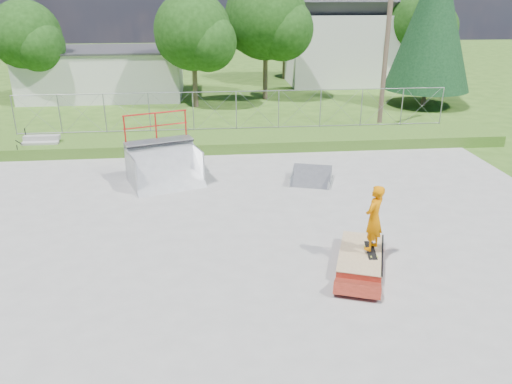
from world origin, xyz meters
TOP-DOWN VIEW (x-y plane):
  - ground at (0.00, 0.00)m, footprint 120.00×120.00m
  - concrete_pad at (0.00, 0.00)m, footprint 20.00×16.00m
  - grass_berm at (0.00, 9.50)m, footprint 24.00×3.00m
  - grind_box at (2.42, -1.51)m, footprint 1.78×2.47m
  - quarter_pipe at (-2.94, 4.75)m, footprint 3.01×2.77m
  - flat_bank_ramp at (2.34, 4.40)m, footprint 1.83×1.89m
  - skateboard at (2.66, -1.56)m, footprint 0.33×0.82m
  - skater at (2.66, -1.56)m, footprint 0.73×0.73m
  - concrete_stairs at (-8.50, 8.70)m, footprint 1.50×1.60m
  - chain_link_fence at (0.00, 10.50)m, footprint 20.00×0.06m
  - utility_building_flat at (-8.00, 22.00)m, footprint 10.00×6.00m
  - gable_house at (9.00, 26.00)m, footprint 8.40×6.08m
  - utility_pole at (7.50, 12.00)m, footprint 0.24×0.24m
  - tree_left_near at (-1.75, 17.83)m, footprint 4.76×4.48m
  - tree_center at (2.78, 19.81)m, footprint 5.44×5.12m
  - tree_left_far at (-11.77, 19.85)m, footprint 4.42×4.16m
  - tree_right_far at (14.27, 23.82)m, footprint 5.10×4.80m
  - tree_back_mid at (5.21, 27.86)m, footprint 4.08×3.84m
  - conifer_tree at (12.00, 17.00)m, footprint 5.04×5.04m

SIDE VIEW (x-z plane):
  - ground at x=0.00m, z-range 0.00..0.00m
  - concrete_pad at x=0.00m, z-range 0.00..0.04m
  - grind_box at x=2.42m, z-range 0.00..0.33m
  - flat_bank_ramp at x=2.34m, z-range 0.00..0.44m
  - grass_berm at x=0.00m, z-range 0.00..0.50m
  - skateboard at x=2.66m, z-range 0.31..0.44m
  - concrete_stairs at x=-8.50m, z-range 0.00..0.80m
  - quarter_pipe at x=-2.94m, z-range 0.00..2.46m
  - skater at x=2.66m, z-range 0.38..2.09m
  - chain_link_fence at x=0.00m, z-range 0.50..2.30m
  - utility_building_flat at x=-8.00m, z-range 0.00..3.00m
  - tree_back_mid at x=5.21m, z-range 0.78..6.48m
  - gable_house at x=9.00m, z-range -0.63..8.31m
  - tree_left_far at x=-11.77m, z-range 0.85..7.02m
  - utility_pole at x=7.50m, z-range 0.00..8.00m
  - tree_left_near at x=-1.75m, z-range 0.91..7.56m
  - tree_right_far at x=14.27m, z-range 0.98..8.10m
  - tree_center at x=2.78m, z-range 1.05..8.65m
  - conifer_tree at x=12.00m, z-range 0.50..9.60m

